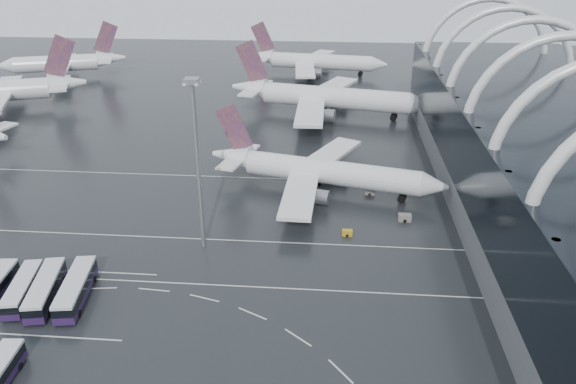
# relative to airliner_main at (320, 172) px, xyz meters

# --- Properties ---
(ground) EXTENTS (420.00, 420.00, 0.00)m
(ground) POSITION_rel_airliner_main_xyz_m (-15.02, -34.58, -4.33)
(ground) COLOR black
(ground) RESTS_ON ground
(lane_marking_near) EXTENTS (120.00, 0.25, 0.01)m
(lane_marking_near) POSITION_rel_airliner_main_xyz_m (-15.02, -36.58, -4.33)
(lane_marking_near) COLOR silver
(lane_marking_near) RESTS_ON ground
(lane_marking_mid) EXTENTS (120.00, 0.25, 0.01)m
(lane_marking_mid) POSITION_rel_airliner_main_xyz_m (-15.02, -22.58, -4.33)
(lane_marking_mid) COLOR silver
(lane_marking_mid) RESTS_ON ground
(lane_marking_far) EXTENTS (120.00, 0.25, 0.01)m
(lane_marking_far) POSITION_rel_airliner_main_xyz_m (-15.02, 5.42, -4.33)
(lane_marking_far) COLOR silver
(lane_marking_far) RESTS_ON ground
(bus_bay_line_south) EXTENTS (28.00, 0.25, 0.01)m
(bus_bay_line_south) POSITION_rel_airliner_main_xyz_m (-39.02, -50.58, -4.33)
(bus_bay_line_south) COLOR silver
(bus_bay_line_south) RESTS_ON ground
(bus_bay_line_north) EXTENTS (28.00, 0.25, 0.01)m
(bus_bay_line_north) POSITION_rel_airliner_main_xyz_m (-39.02, -34.58, -4.33)
(bus_bay_line_north) COLOR silver
(bus_bay_line_north) RESTS_ON ground
(airliner_main) EXTENTS (50.61, 43.73, 17.31)m
(airliner_main) POSITION_rel_airliner_main_xyz_m (0.00, 0.00, 0.00)
(airliner_main) COLOR white
(airliner_main) RESTS_ON ground
(airliner_gate_b) EXTENTS (60.44, 53.50, 21.08)m
(airliner_gate_b) POSITION_rel_airliner_main_xyz_m (-0.24, 53.98, 0.94)
(airliner_gate_b) COLOR white
(airliner_gate_b) RESTS_ON ground
(airliner_gate_c) EXTENTS (53.68, 49.09, 19.12)m
(airliner_gate_c) POSITION_rel_airliner_main_xyz_m (-5.79, 105.71, 0.45)
(airliner_gate_c) COLOR white
(airliner_gate_c) RESTS_ON ground
(jet_remote_mid) EXTENTS (48.92, 39.83, 21.84)m
(jet_remote_mid) POSITION_rel_airliner_main_xyz_m (-98.39, 52.29, 1.30)
(jet_remote_mid) COLOR white
(jet_remote_mid) RESTS_ON ground
(jet_remote_far) EXTENTS (45.25, 36.79, 20.05)m
(jet_remote_far) POSITION_rel_airliner_main_xyz_m (-98.45, 93.71, 0.84)
(jet_remote_far) COLOR white
(jet_remote_far) RESTS_ON ground
(bus_row_near_b) EXTENTS (4.94, 12.46, 2.99)m
(bus_row_near_b) POSITION_rel_airliner_main_xyz_m (-43.05, -42.31, -2.69)
(bus_row_near_b) COLOR #1F123A
(bus_row_near_b) RESTS_ON ground
(bus_row_near_c) EXTENTS (5.49, 13.57, 3.26)m
(bus_row_near_c) POSITION_rel_airliner_main_xyz_m (-39.49, -42.39, -2.54)
(bus_row_near_c) COLOR #1F123A
(bus_row_near_c) RESTS_ON ground
(bus_row_near_d) EXTENTS (5.07, 13.93, 3.35)m
(bus_row_near_d) POSITION_rel_airliner_main_xyz_m (-35.00, -41.88, -2.49)
(bus_row_near_d) COLOR #1F123A
(bus_row_near_d) RESTS_ON ground
(floodlight_mast) EXTENTS (2.28, 2.28, 29.76)m
(floodlight_mast) POSITION_rel_airliner_main_xyz_m (-19.47, -24.92, 14.39)
(floodlight_mast) COLOR gray
(floodlight_mast) RESTS_ON ground
(gse_cart_belly_a) EXTENTS (1.88, 1.11, 1.02)m
(gse_cart_belly_a) POSITION_rel_airliner_main_xyz_m (5.69, -18.97, -3.82)
(gse_cart_belly_a) COLOR #BD9019
(gse_cart_belly_a) RESTS_ON ground
(gse_cart_belly_b) EXTENTS (2.02, 1.19, 1.10)m
(gse_cart_belly_b) POSITION_rel_airliner_main_xyz_m (10.56, -1.06, -3.78)
(gse_cart_belly_b) COLOR slate
(gse_cart_belly_b) RESTS_ON ground
(gse_cart_belly_d) EXTENTS (2.44, 1.44, 1.33)m
(gse_cart_belly_d) POSITION_rel_airliner_main_xyz_m (16.66, -12.41, -3.67)
(gse_cart_belly_d) COLOR slate
(gse_cart_belly_d) RESTS_ON ground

